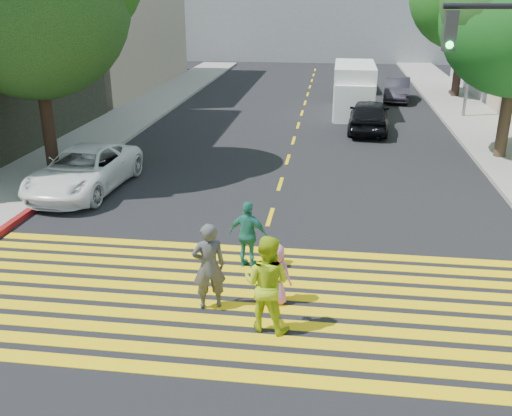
% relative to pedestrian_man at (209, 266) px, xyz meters
% --- Properties ---
extents(ground, '(120.00, 120.00, 0.00)m').
position_rel_pedestrian_man_xyz_m(ground, '(0.66, -0.93, -0.91)').
color(ground, black).
extents(sidewalk_left, '(3.00, 40.00, 0.15)m').
position_rel_pedestrian_man_xyz_m(sidewalk_left, '(-7.84, 21.07, -0.84)').
color(sidewalk_left, gray).
rests_on(sidewalk_left, ground).
extents(sidewalk_right, '(3.00, 60.00, 0.15)m').
position_rel_pedestrian_man_xyz_m(sidewalk_right, '(9.16, 14.07, -0.84)').
color(sidewalk_right, gray).
rests_on(sidewalk_right, ground).
extents(curb_red, '(0.20, 8.00, 0.16)m').
position_rel_pedestrian_man_xyz_m(curb_red, '(-6.24, 5.07, -0.83)').
color(curb_red, maroon).
rests_on(curb_red, ground).
extents(crosswalk, '(13.40, 5.30, 0.01)m').
position_rel_pedestrian_man_xyz_m(crosswalk, '(0.66, 0.35, -0.91)').
color(crosswalk, yellow).
rests_on(crosswalk, ground).
extents(lane_line, '(0.12, 34.40, 0.01)m').
position_rel_pedestrian_man_xyz_m(lane_line, '(0.66, 21.57, -0.91)').
color(lane_line, yellow).
rests_on(lane_line, ground).
extents(building_left_tan, '(12.00, 16.00, 10.00)m').
position_rel_pedestrian_man_xyz_m(building_left_tan, '(-15.34, 27.07, 4.09)').
color(building_left_tan, tan).
rests_on(building_left_tan, ground).
extents(pedestrian_man, '(0.78, 0.64, 1.82)m').
position_rel_pedestrian_man_xyz_m(pedestrian_man, '(0.00, 0.00, 0.00)').
color(pedestrian_man, '#454546').
rests_on(pedestrian_man, ground).
extents(pedestrian_woman, '(1.08, 0.94, 1.90)m').
position_rel_pedestrian_man_xyz_m(pedestrian_woman, '(1.22, -0.61, 0.04)').
color(pedestrian_woman, '#ABC717').
rests_on(pedestrian_woman, ground).
extents(pedestrian_child, '(0.73, 0.59, 1.29)m').
position_rel_pedestrian_man_xyz_m(pedestrian_child, '(1.31, 0.36, -0.27)').
color(pedestrian_child, pink).
rests_on(pedestrian_child, ground).
extents(pedestrian_extra, '(1.00, 0.58, 1.60)m').
position_rel_pedestrian_man_xyz_m(pedestrian_extra, '(0.50, 1.91, -0.11)').
color(pedestrian_extra, '#25786B').
rests_on(pedestrian_extra, ground).
extents(white_sedan, '(2.55, 5.05, 1.37)m').
position_rel_pedestrian_man_xyz_m(white_sedan, '(-5.49, 6.57, -0.23)').
color(white_sedan, white).
rests_on(white_sedan, ground).
extents(dark_car_near, '(2.03, 4.49, 1.50)m').
position_rel_pedestrian_man_xyz_m(dark_car_near, '(3.91, 16.21, -0.16)').
color(dark_car_near, black).
rests_on(dark_car_near, ground).
extents(silver_car, '(1.87, 4.43, 1.28)m').
position_rel_pedestrian_man_xyz_m(silver_car, '(4.03, 28.18, -0.27)').
color(silver_car, '#AFB1B4').
rests_on(silver_car, ground).
extents(dark_car_parked, '(1.85, 4.10, 1.31)m').
position_rel_pedestrian_man_xyz_m(dark_car_parked, '(5.95, 24.54, -0.26)').
color(dark_car_parked, black).
rests_on(dark_car_parked, ground).
extents(white_van, '(2.07, 5.39, 2.53)m').
position_rel_pedestrian_man_xyz_m(white_van, '(3.30, 20.19, 0.29)').
color(white_van, white).
rests_on(white_van, ground).
extents(street_lamp, '(1.91, 0.45, 8.45)m').
position_rel_pedestrian_man_xyz_m(street_lamp, '(8.63, 19.75, 3.94)').
color(street_lamp, slate).
rests_on(street_lamp, ground).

